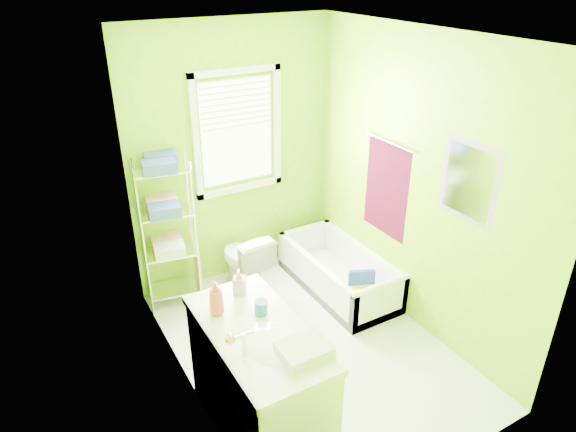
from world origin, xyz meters
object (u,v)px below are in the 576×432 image
toilet (245,260)px  vanity (260,378)px  wire_shelf_unit (167,218)px  bathtub (341,278)px

toilet → vanity: size_ratio=0.56×
vanity → wire_shelf_unit: bearing=90.5°
bathtub → vanity: size_ratio=1.15×
toilet → wire_shelf_unit: size_ratio=0.44×
bathtub → wire_shelf_unit: (-1.51, 0.69, 0.77)m
toilet → wire_shelf_unit: 0.91m
vanity → wire_shelf_unit: (-0.02, 1.81, 0.44)m
bathtub → toilet: 0.99m
bathtub → toilet: toilet is taller
bathtub → vanity: 1.90m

